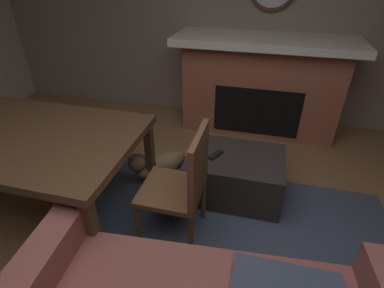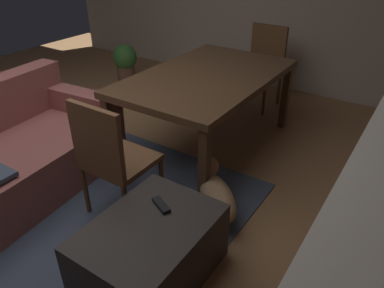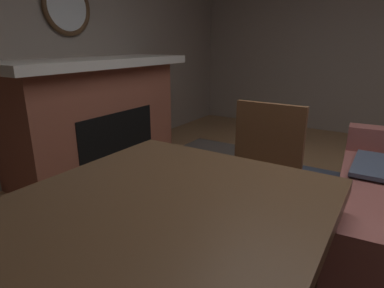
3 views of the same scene
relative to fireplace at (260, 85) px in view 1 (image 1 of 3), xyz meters
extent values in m
cube|color=gray|center=(0.34, -0.38, 0.77)|extent=(7.01, 0.12, 2.69)
cube|color=#3D475B|center=(0.11, 2.07, -0.57)|extent=(2.60, 2.00, 0.01)
cube|color=#9E5642|center=(0.00, -0.02, -0.05)|extent=(1.78, 0.60, 1.06)
cube|color=black|center=(0.00, 0.24, -0.22)|extent=(0.98, 0.10, 0.56)
cube|color=white|center=(0.00, 0.03, 0.52)|extent=(2.02, 0.76, 0.08)
cube|color=#8C4C47|center=(0.94, 2.87, -0.05)|extent=(0.26, 0.92, 0.20)
cube|color=#2D2826|center=(0.11, 1.34, -0.37)|extent=(0.83, 0.61, 0.41)
cube|color=black|center=(0.28, 1.39, -0.15)|extent=(0.11, 0.17, 0.02)
cube|color=#513823|center=(1.67, 1.92, 0.14)|extent=(1.74, 1.08, 0.06)
cube|color=#513823|center=(0.87, 2.41, -0.23)|extent=(0.07, 0.07, 0.68)
cube|color=#513823|center=(0.87, 1.44, -0.23)|extent=(0.07, 0.07, 0.68)
cube|color=#513823|center=(2.48, 1.44, -0.23)|extent=(0.07, 0.07, 0.68)
cube|color=brown|center=(0.51, 1.92, -0.14)|extent=(0.44, 0.44, 0.04)
cube|color=brown|center=(0.31, 1.92, 0.12)|extent=(0.04, 0.44, 0.48)
cylinder|color=brown|center=(0.71, 2.12, -0.37)|extent=(0.04, 0.04, 0.41)
cylinder|color=brown|center=(0.71, 1.72, -0.37)|extent=(0.04, 0.04, 0.41)
cylinder|color=brown|center=(0.31, 2.12, -0.37)|extent=(0.04, 0.04, 0.41)
cylinder|color=brown|center=(0.31, 1.72, -0.37)|extent=(0.04, 0.04, 0.41)
ellipsoid|color=#8C6B4C|center=(0.82, 1.30, -0.41)|extent=(0.52, 0.55, 0.22)
sphere|color=#8C6B4C|center=(0.98, 1.48, -0.29)|extent=(0.17, 0.17, 0.17)
camera|label=1|loc=(-0.05, 3.49, 1.29)|focal=27.79mm
camera|label=2|loc=(-1.08, 0.26, 1.29)|focal=34.55mm
camera|label=3|loc=(2.21, 2.57, 0.71)|focal=30.34mm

